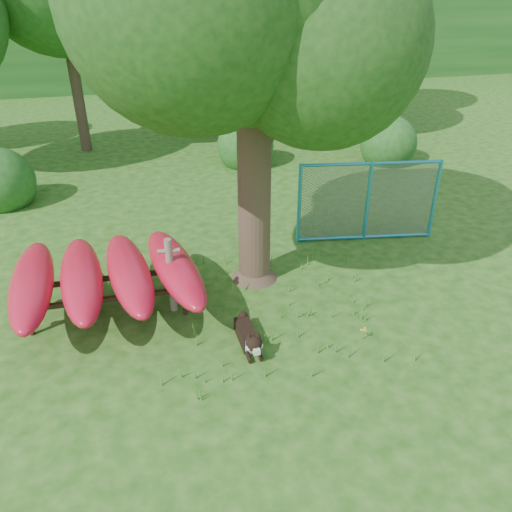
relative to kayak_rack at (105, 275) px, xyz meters
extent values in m
plane|color=#1D4A0E|center=(2.36, -1.61, -0.78)|extent=(80.00, 80.00, 0.00)
cylinder|color=#3E2C21|center=(2.78, 0.50, 1.60)|extent=(0.76, 0.76, 4.78)
cone|color=#3E2C21|center=(2.78, 0.50, -0.54)|extent=(1.14, 1.14, 0.48)
sphere|color=#184313|center=(3.89, 1.43, 3.99)|extent=(3.44, 3.44, 3.44)
sphere|color=#184313|center=(1.70, -0.23, 4.18)|extent=(3.63, 3.63, 3.63)
sphere|color=#184313|center=(3.57, -0.46, 3.61)|extent=(3.06, 3.06, 3.06)
cylinder|color=#3E2C21|center=(3.33, 0.66, 2.27)|extent=(1.18, 0.95, 1.02)
cylinder|color=#3E2C21|center=(2.27, 0.54, 2.66)|extent=(1.13, 0.40, 0.98)
cylinder|color=#6C6151|center=(1.09, -0.19, -0.07)|extent=(0.14, 0.14, 1.42)
cylinder|color=#6C6151|center=(1.09, -0.19, 0.42)|extent=(0.39, 0.11, 0.08)
cylinder|color=black|center=(-1.29, -0.30, -0.54)|extent=(0.08, 0.08, 0.49)
cylinder|color=black|center=(1.27, -0.39, -0.54)|extent=(0.08, 0.08, 0.49)
cylinder|color=black|center=(-1.27, 0.39, -0.54)|extent=(0.08, 0.08, 0.49)
cylinder|color=black|center=(1.29, 0.30, -0.54)|extent=(0.08, 0.08, 0.49)
cube|color=black|center=(-0.01, -0.34, -0.27)|extent=(2.95, 0.19, 0.08)
cube|color=black|center=(0.01, 0.34, -0.27)|extent=(2.95, 0.19, 0.08)
ellipsoid|color=red|center=(-1.18, 0.04, 0.00)|extent=(0.78, 2.97, 0.47)
ellipsoid|color=red|center=(-0.39, 0.01, 0.00)|extent=(0.89, 2.99, 0.47)
ellipsoid|color=red|center=(0.39, -0.01, 0.00)|extent=(0.99, 3.01, 0.47)
ellipsoid|color=red|center=(1.18, -0.04, 0.00)|extent=(1.09, 3.02, 0.47)
cube|color=black|center=(2.13, -1.39, -0.66)|extent=(0.26, 0.70, 0.24)
cube|color=silver|center=(2.13, -1.69, -0.67)|extent=(0.22, 0.14, 0.22)
sphere|color=black|center=(2.13, -1.87, -0.49)|extent=(0.26, 0.26, 0.26)
cube|color=silver|center=(2.13, -1.99, -0.53)|extent=(0.10, 0.14, 0.09)
sphere|color=silver|center=(2.05, -1.89, -0.53)|extent=(0.12, 0.12, 0.12)
sphere|color=silver|center=(2.21, -1.89, -0.53)|extent=(0.12, 0.12, 0.12)
cone|color=black|center=(2.06, -1.83, -0.35)|extent=(0.11, 0.12, 0.12)
cone|color=black|center=(2.20, -1.83, -0.35)|extent=(0.11, 0.12, 0.12)
cylinder|color=black|center=(2.04, -1.84, -0.73)|extent=(0.07, 0.30, 0.07)
cylinder|color=black|center=(2.22, -1.84, -0.73)|extent=(0.07, 0.30, 0.07)
sphere|color=black|center=(2.17, -1.02, -0.57)|extent=(0.16, 0.16, 0.16)
torus|color=#1751AD|center=(2.13, -1.79, -0.55)|extent=(0.25, 0.07, 0.25)
cylinder|color=teal|center=(4.14, 1.74, 0.14)|extent=(0.09, 0.09, 1.84)
cylinder|color=teal|center=(5.64, 1.47, 0.14)|extent=(0.09, 0.09, 1.84)
cylinder|color=teal|center=(7.15, 1.20, 0.14)|extent=(0.09, 0.09, 1.84)
cylinder|color=teal|center=(5.64, 1.47, 1.01)|extent=(3.03, 0.61, 0.07)
cylinder|color=teal|center=(5.64, 1.47, -0.73)|extent=(3.03, 0.61, 0.07)
plane|color=gray|center=(5.64, 1.47, 0.14)|extent=(3.02, 0.54, 3.06)
cylinder|color=#43862B|center=(3.99, -1.89, -0.69)|extent=(0.02, 0.02, 0.19)
sphere|color=yellow|center=(3.99, -1.89, -0.59)|extent=(0.03, 0.03, 0.03)
sphere|color=yellow|center=(4.02, -1.86, -0.58)|extent=(0.03, 0.03, 0.03)
sphere|color=yellow|center=(3.95, -1.86, -0.60)|extent=(0.03, 0.03, 0.03)
sphere|color=yellow|center=(4.01, -1.91, -0.59)|extent=(0.03, 0.03, 0.03)
sphere|color=yellow|center=(3.97, -1.91, -0.58)|extent=(0.03, 0.03, 0.03)
cylinder|color=#3E2C21|center=(-0.64, 10.39, 1.84)|extent=(0.36, 0.36, 5.25)
cylinder|color=#3E2C21|center=(3.86, 11.39, 1.14)|extent=(0.36, 0.36, 3.85)
sphere|color=#1B531B|center=(3.86, 11.39, 3.34)|extent=(4.00, 4.00, 4.00)
cylinder|color=#3E2C21|center=(7.36, 9.39, 1.60)|extent=(0.36, 0.36, 4.76)
cylinder|color=#3E2C21|center=(10.36, 12.39, 1.67)|extent=(0.36, 0.36, 4.90)
sphere|color=#1B531B|center=(-2.64, 5.89, -0.78)|extent=(1.80, 1.80, 1.80)
sphere|color=#1B531B|center=(8.86, 6.39, -0.78)|extent=(1.80, 1.80, 1.80)
sphere|color=#1B531B|center=(4.36, 7.39, -0.78)|extent=(1.80, 1.80, 1.80)
cube|color=#1B531B|center=(2.36, 26.39, 2.22)|extent=(80.00, 12.00, 6.00)
camera|label=1|loc=(0.55, -7.74, 4.41)|focal=35.00mm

